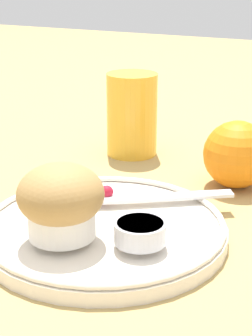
{
  "coord_description": "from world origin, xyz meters",
  "views": [
    {
      "loc": [
        0.23,
        -0.42,
        0.26
      ],
      "look_at": [
        -0.02,
        0.06,
        0.06
      ],
      "focal_mm": 60.0,
      "sensor_mm": 36.0,
      "label": 1
    }
  ],
  "objects_px": {
    "muffin": "(61,201)",
    "butter_knife": "(144,198)",
    "juice_glass": "(132,114)",
    "orange_fruit": "(237,154)"
  },
  "relations": [
    {
      "from": "butter_knife",
      "to": "orange_fruit",
      "type": "bearing_deg",
      "value": 29.79
    },
    {
      "from": "muffin",
      "to": "butter_knife",
      "type": "relative_size",
      "value": 0.48
    },
    {
      "from": "muffin",
      "to": "butter_knife",
      "type": "xyz_separation_m",
      "value": [
        0.03,
        0.11,
        -0.03
      ]
    },
    {
      "from": "muffin",
      "to": "juice_glass",
      "type": "height_order",
      "value": "juice_glass"
    },
    {
      "from": "butter_knife",
      "to": "juice_glass",
      "type": "xyz_separation_m",
      "value": [
        -0.1,
        0.18,
        0.04
      ]
    },
    {
      "from": "muffin",
      "to": "orange_fruit",
      "type": "xyz_separation_m",
      "value": [
        0.09,
        0.24,
        -0.01
      ]
    },
    {
      "from": "butter_knife",
      "to": "juice_glass",
      "type": "distance_m",
      "value": 0.21
    },
    {
      "from": "muffin",
      "to": "juice_glass",
      "type": "bearing_deg",
      "value": 103.96
    },
    {
      "from": "orange_fruit",
      "to": "juice_glass",
      "type": "xyz_separation_m",
      "value": [
        -0.17,
        0.05,
        0.02
      ]
    },
    {
      "from": "muffin",
      "to": "orange_fruit",
      "type": "bearing_deg",
      "value": 68.37
    }
  ]
}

